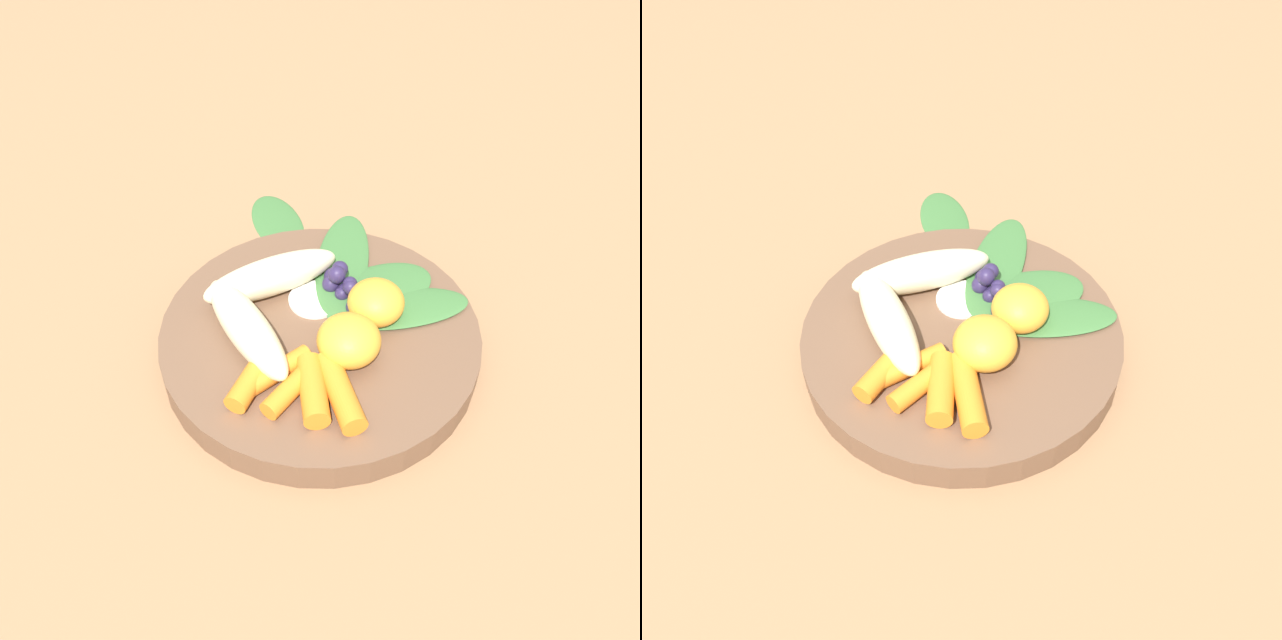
% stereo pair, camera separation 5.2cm
% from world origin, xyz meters
% --- Properties ---
extents(ground_plane, '(2.40, 2.40, 0.00)m').
position_xyz_m(ground_plane, '(0.00, 0.00, 0.00)').
color(ground_plane, '#99704C').
extents(bowl, '(0.25, 0.25, 0.03)m').
position_xyz_m(bowl, '(0.00, 0.00, 0.01)').
color(bowl, brown).
rests_on(bowl, ground_plane).
extents(banana_peeled_left, '(0.10, 0.11, 0.03)m').
position_xyz_m(banana_peeled_left, '(-0.03, 0.05, 0.04)').
color(banana_peeled_left, beige).
rests_on(banana_peeled_left, bowl).
extents(banana_peeled_right, '(0.10, 0.11, 0.03)m').
position_xyz_m(banana_peeled_right, '(0.03, 0.05, 0.04)').
color(banana_peeled_right, beige).
rests_on(banana_peeled_right, bowl).
extents(orange_segment_near, '(0.05, 0.05, 0.03)m').
position_xyz_m(orange_segment_near, '(0.03, -0.04, 0.04)').
color(orange_segment_near, '#F4A833').
rests_on(orange_segment_near, bowl).
extents(orange_segment_far, '(0.05, 0.05, 0.04)m').
position_xyz_m(orange_segment_far, '(-0.02, -0.03, 0.04)').
color(orange_segment_far, '#F4A833').
rests_on(orange_segment_far, bowl).
extents(carrot_front, '(0.06, 0.02, 0.02)m').
position_xyz_m(carrot_front, '(-0.07, 0.03, 0.03)').
color(carrot_front, orange).
rests_on(carrot_front, bowl).
extents(carrot_mid_left, '(0.05, 0.04, 0.01)m').
position_xyz_m(carrot_mid_left, '(-0.06, 0.01, 0.03)').
color(carrot_mid_left, orange).
rests_on(carrot_mid_left, bowl).
extents(carrot_mid_right, '(0.05, 0.03, 0.02)m').
position_xyz_m(carrot_mid_right, '(-0.07, -0.00, 0.03)').
color(carrot_mid_right, orange).
rests_on(carrot_mid_right, bowl).
extents(carrot_rear, '(0.06, 0.04, 0.02)m').
position_xyz_m(carrot_rear, '(-0.07, -0.02, 0.04)').
color(carrot_rear, orange).
rests_on(carrot_rear, bowl).
extents(carrot_small, '(0.06, 0.05, 0.02)m').
position_xyz_m(carrot_small, '(-0.06, -0.04, 0.04)').
color(carrot_small, orange).
rests_on(carrot_small, bowl).
extents(blueberry_pile, '(0.04, 0.05, 0.03)m').
position_xyz_m(blueberry_pile, '(0.04, -0.01, 0.04)').
color(blueberry_pile, '#2D234C').
rests_on(blueberry_pile, bowl).
extents(coconut_shred_patch, '(0.04, 0.04, 0.00)m').
position_xyz_m(coconut_shred_patch, '(0.03, 0.01, 0.03)').
color(coconut_shred_patch, white).
rests_on(coconut_shred_patch, bowl).
extents(kale_leaf_left, '(0.10, 0.12, 0.01)m').
position_xyz_m(kale_leaf_left, '(0.04, -0.05, 0.03)').
color(kale_leaf_left, '#3D7038').
rests_on(kale_leaf_left, bowl).
extents(kale_leaf_right, '(0.11, 0.11, 0.01)m').
position_xyz_m(kale_leaf_right, '(0.05, -0.03, 0.03)').
color(kale_leaf_right, '#3D7038').
rests_on(kale_leaf_right, bowl).
extents(kale_leaf_rear, '(0.14, 0.07, 0.01)m').
position_xyz_m(kale_leaf_rear, '(0.08, 0.01, 0.03)').
color(kale_leaf_rear, '#3D7038').
rests_on(kale_leaf_rear, bowl).
extents(kale_leaf_stray, '(0.10, 0.10, 0.01)m').
position_xyz_m(kale_leaf_stray, '(0.15, 0.09, 0.00)').
color(kale_leaf_stray, '#3D7038').
rests_on(kale_leaf_stray, ground_plane).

